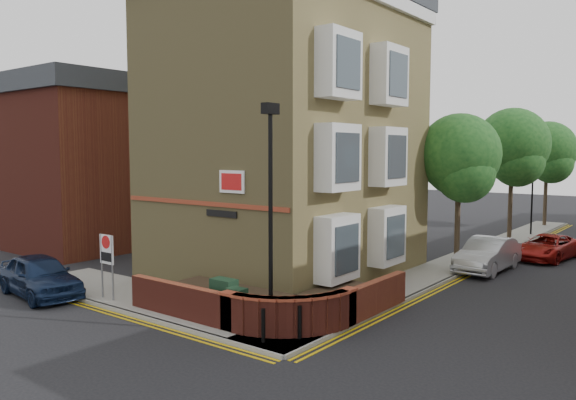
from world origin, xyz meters
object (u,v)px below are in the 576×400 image
(navy_hatchback, at_px, (40,276))
(utility_cabinet_large, at_px, (224,299))
(lamppost, at_px, (271,217))
(silver_car_near, at_px, (488,255))
(zone_sign, at_px, (107,254))

(navy_hatchback, bearing_deg, utility_cabinet_large, -68.36)
(lamppost, bearing_deg, utility_cabinet_large, 176.99)
(silver_car_near, bearing_deg, zone_sign, -121.85)
(lamppost, distance_m, navy_hatchback, 9.70)
(utility_cabinet_large, bearing_deg, silver_car_near, 72.09)
(navy_hatchback, relative_size, silver_car_near, 1.00)
(silver_car_near, bearing_deg, navy_hatchback, -126.99)
(utility_cabinet_large, relative_size, zone_sign, 0.55)
(utility_cabinet_large, height_order, navy_hatchback, navy_hatchback)
(utility_cabinet_large, distance_m, navy_hatchback, 7.51)
(zone_sign, distance_m, silver_car_near, 15.50)
(lamppost, bearing_deg, zone_sign, -173.93)
(utility_cabinet_large, height_order, zone_sign, zone_sign)
(zone_sign, bearing_deg, navy_hatchback, -158.91)
(lamppost, relative_size, navy_hatchback, 1.45)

